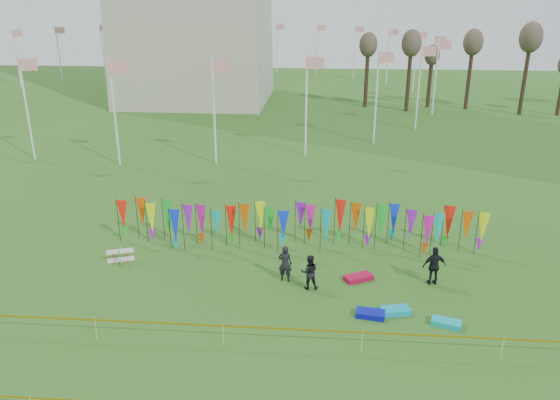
# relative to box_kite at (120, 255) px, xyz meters

# --- Properties ---
(ground) EXTENTS (160.00, 160.00, 0.00)m
(ground) POSITION_rel_box_kite_xyz_m (8.21, -4.22, -0.36)
(ground) COLOR #295818
(ground) RESTS_ON ground
(flagpole_ring) EXTENTS (57.40, 56.16, 8.00)m
(flagpole_ring) POSITION_rel_box_kite_xyz_m (-5.79, 43.78, 3.64)
(flagpole_ring) COLOR silver
(flagpole_ring) RESTS_ON ground
(banner_row) EXTENTS (18.64, 0.64, 2.38)m
(banner_row) POSITION_rel_box_kite_xyz_m (8.48, 2.38, 1.14)
(banner_row) COLOR black
(banner_row) RESTS_ON ground
(caution_tape_near) EXTENTS (26.00, 0.02, 0.90)m
(caution_tape_near) POSITION_rel_box_kite_xyz_m (7.98, -6.22, 0.42)
(caution_tape_near) COLOR #E2B904
(caution_tape_near) RESTS_ON ground
(box_kite) EXTENTS (0.64, 0.64, 0.71)m
(box_kite) POSITION_rel_box_kite_xyz_m (0.00, 0.00, 0.00)
(box_kite) COLOR red
(box_kite) RESTS_ON ground
(person_left) EXTENTS (0.69, 0.55, 1.73)m
(person_left) POSITION_rel_box_kite_xyz_m (8.06, -1.19, 0.51)
(person_left) COLOR black
(person_left) RESTS_ON ground
(person_mid) EXTENTS (0.82, 0.56, 1.60)m
(person_mid) POSITION_rel_box_kite_xyz_m (9.17, -1.78, 0.44)
(person_mid) COLOR black
(person_mid) RESTS_ON ground
(person_right) EXTENTS (1.14, 0.77, 1.81)m
(person_right) POSITION_rel_box_kite_xyz_m (14.66, -0.96, 0.55)
(person_right) COLOR black
(person_right) RESTS_ON ground
(kite_bag_turquoise) EXTENTS (1.28, 0.85, 0.24)m
(kite_bag_turquoise) POSITION_rel_box_kite_xyz_m (12.72, -3.53, -0.24)
(kite_bag_turquoise) COLOR #0CA2BF
(kite_bag_turquoise) RESTS_ON ground
(kite_bag_blue) EXTENTS (1.22, 0.77, 0.24)m
(kite_bag_blue) POSITION_rel_box_kite_xyz_m (11.70, -3.86, -0.24)
(kite_bag_blue) COLOR #0A11B1
(kite_bag_blue) RESTS_ON ground
(kite_bag_red) EXTENTS (1.40, 1.11, 0.23)m
(kite_bag_red) POSITION_rel_box_kite_xyz_m (11.38, -0.86, -0.24)
(kite_bag_red) COLOR #A90B32
(kite_bag_red) RESTS_ON ground
(kite_bag_teal) EXTENTS (1.25, 0.88, 0.22)m
(kite_bag_teal) POSITION_rel_box_kite_xyz_m (14.61, -4.24, -0.25)
(kite_bag_teal) COLOR #0DADBD
(kite_bag_teal) RESTS_ON ground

